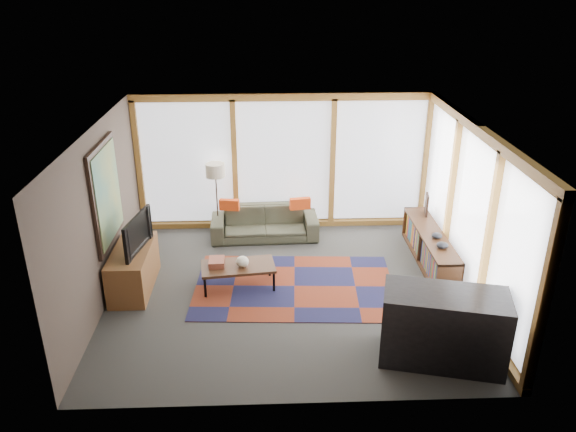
{
  "coord_description": "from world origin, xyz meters",
  "views": [
    {
      "loc": [
        -0.31,
        -7.57,
        4.59
      ],
      "look_at": [
        0.0,
        0.4,
        1.1
      ],
      "focal_mm": 35.0,
      "sensor_mm": 36.0,
      "label": 1
    }
  ],
  "objects_px": {
    "coffee_table": "(238,276)",
    "bookshelf": "(430,248)",
    "bar_counter": "(443,327)",
    "sofa": "(265,223)",
    "floor_lamp": "(217,200)",
    "tv_console": "(133,269)",
    "television": "(132,233)"
  },
  "relations": [
    {
      "from": "bookshelf",
      "to": "television",
      "type": "bearing_deg",
      "value": -172.41
    },
    {
      "from": "bookshelf",
      "to": "bar_counter",
      "type": "xyz_separation_m",
      "value": [
        -0.56,
        -2.6,
        0.2
      ]
    },
    {
      "from": "bookshelf",
      "to": "tv_console",
      "type": "bearing_deg",
      "value": -172.43
    },
    {
      "from": "sofa",
      "to": "floor_lamp",
      "type": "distance_m",
      "value": 0.98
    },
    {
      "from": "floor_lamp",
      "to": "tv_console",
      "type": "xyz_separation_m",
      "value": [
        -1.17,
        -1.87,
        -0.38
      ]
    },
    {
      "from": "tv_console",
      "to": "bar_counter",
      "type": "height_order",
      "value": "bar_counter"
    },
    {
      "from": "floor_lamp",
      "to": "bookshelf",
      "type": "relative_size",
      "value": 0.63
    },
    {
      "from": "bookshelf",
      "to": "television",
      "type": "height_order",
      "value": "television"
    },
    {
      "from": "sofa",
      "to": "bar_counter",
      "type": "bearing_deg",
      "value": -60.76
    },
    {
      "from": "coffee_table",
      "to": "bookshelf",
      "type": "relative_size",
      "value": 0.51
    },
    {
      "from": "floor_lamp",
      "to": "bookshelf",
      "type": "bearing_deg",
      "value": -18.46
    },
    {
      "from": "floor_lamp",
      "to": "bookshelf",
      "type": "distance_m",
      "value": 3.9
    },
    {
      "from": "floor_lamp",
      "to": "coffee_table",
      "type": "xyz_separation_m",
      "value": [
        0.46,
        -1.91,
        -0.52
      ]
    },
    {
      "from": "sofa",
      "to": "coffee_table",
      "type": "height_order",
      "value": "sofa"
    },
    {
      "from": "coffee_table",
      "to": "bar_counter",
      "type": "distance_m",
      "value": 3.29
    },
    {
      "from": "sofa",
      "to": "bar_counter",
      "type": "xyz_separation_m",
      "value": [
        2.25,
        -3.71,
        0.2
      ]
    },
    {
      "from": "tv_console",
      "to": "bar_counter",
      "type": "bearing_deg",
      "value": -24.44
    },
    {
      "from": "sofa",
      "to": "television",
      "type": "distance_m",
      "value": 2.74
    },
    {
      "from": "bookshelf",
      "to": "coffee_table",
      "type": "bearing_deg",
      "value": -168.06
    },
    {
      "from": "tv_console",
      "to": "television",
      "type": "xyz_separation_m",
      "value": [
        0.04,
        0.0,
        0.62
      ]
    },
    {
      "from": "sofa",
      "to": "tv_console",
      "type": "xyz_separation_m",
      "value": [
        -2.05,
        -1.76,
        0.05
      ]
    },
    {
      "from": "tv_console",
      "to": "television",
      "type": "distance_m",
      "value": 0.62
    },
    {
      "from": "tv_console",
      "to": "floor_lamp",
      "type": "bearing_deg",
      "value": 57.93
    },
    {
      "from": "television",
      "to": "bar_counter",
      "type": "distance_m",
      "value": 4.7
    },
    {
      "from": "coffee_table",
      "to": "bookshelf",
      "type": "distance_m",
      "value": 3.29
    },
    {
      "from": "sofa",
      "to": "tv_console",
      "type": "relative_size",
      "value": 1.47
    },
    {
      "from": "bookshelf",
      "to": "television",
      "type": "distance_m",
      "value": 4.9
    },
    {
      "from": "coffee_table",
      "to": "tv_console",
      "type": "height_order",
      "value": "tv_console"
    },
    {
      "from": "sofa",
      "to": "coffee_table",
      "type": "bearing_deg",
      "value": -105.02
    },
    {
      "from": "floor_lamp",
      "to": "television",
      "type": "height_order",
      "value": "floor_lamp"
    },
    {
      "from": "bookshelf",
      "to": "television",
      "type": "xyz_separation_m",
      "value": [
        -4.81,
        -0.64,
        0.67
      ]
    },
    {
      "from": "coffee_table",
      "to": "bookshelf",
      "type": "xyz_separation_m",
      "value": [
        3.22,
        0.68,
        0.09
      ]
    }
  ]
}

